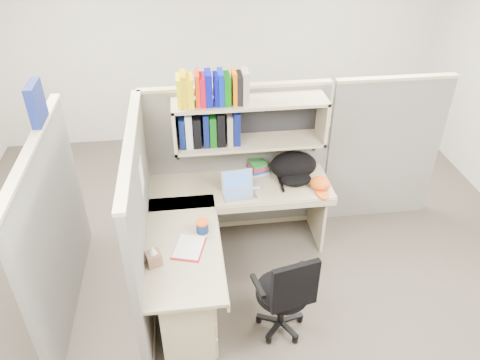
{
  "coord_description": "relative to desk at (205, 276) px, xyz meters",
  "views": [
    {
      "loc": [
        -0.48,
        -3.1,
        3.29
      ],
      "look_at": [
        -0.05,
        0.25,
        1.02
      ],
      "focal_mm": 35.0,
      "sensor_mm": 36.0,
      "label": 1
    }
  ],
  "objects": [
    {
      "name": "ground",
      "position": [
        0.41,
        0.29,
        -0.44
      ],
      "size": [
        6.0,
        6.0,
        0.0
      ],
      "primitive_type": "plane",
      "color": "#363029",
      "rests_on": "ground"
    },
    {
      "name": "room_shell",
      "position": [
        0.41,
        0.29,
        1.18
      ],
      "size": [
        6.0,
        6.0,
        6.0
      ],
      "color": "#B4B0A2",
      "rests_on": "ground"
    },
    {
      "name": "cubicle",
      "position": [
        0.04,
        0.74,
        0.47
      ],
      "size": [
        3.79,
        1.84,
        1.95
      ],
      "color": "#62625D",
      "rests_on": "ground"
    },
    {
      "name": "desk",
      "position": [
        0.0,
        0.0,
        0.0
      ],
      "size": [
        1.74,
        1.75,
        0.73
      ],
      "color": "tan",
      "rests_on": "ground"
    },
    {
      "name": "laptop",
      "position": [
        0.38,
        0.71,
        0.4
      ],
      "size": [
        0.32,
        0.32,
        0.21
      ],
      "primitive_type": null,
      "rotation": [
        0.0,
        0.0,
        0.08
      ],
      "color": "silver",
      "rests_on": "desk"
    },
    {
      "name": "backpack",
      "position": [
        0.94,
        0.89,
        0.43
      ],
      "size": [
        0.54,
        0.47,
        0.27
      ],
      "primitive_type": null,
      "rotation": [
        0.0,
        0.0,
        -0.3
      ],
      "color": "black",
      "rests_on": "desk"
    },
    {
      "name": "orange_cap",
      "position": [
        1.15,
        0.73,
        0.34
      ],
      "size": [
        0.2,
        0.23,
        0.11
      ],
      "primitive_type": null,
      "rotation": [
        0.0,
        0.0,
        -0.02
      ],
      "color": "#D45212",
      "rests_on": "desk"
    },
    {
      "name": "snack_canister",
      "position": [
        0.0,
        0.23,
        0.35
      ],
      "size": [
        0.11,
        0.11,
        0.11
      ],
      "color": "navy",
      "rests_on": "desk"
    },
    {
      "name": "tissue_box",
      "position": [
        -0.39,
        -0.11,
        0.38
      ],
      "size": [
        0.14,
        0.14,
        0.17
      ],
      "primitive_type": null,
      "rotation": [
        0.0,
        0.0,
        0.33
      ],
      "color": "#8D6550",
      "rests_on": "desk"
    },
    {
      "name": "mouse",
      "position": [
        0.55,
        0.78,
        0.31
      ],
      "size": [
        0.1,
        0.07,
        0.03
      ],
      "primitive_type": "ellipsoid",
      "rotation": [
        0.0,
        0.0,
        -0.21
      ],
      "color": "#8FA0CB",
      "rests_on": "desk"
    },
    {
      "name": "paper_cup",
      "position": [
        0.45,
        0.96,
        0.34
      ],
      "size": [
        0.07,
        0.07,
        0.1
      ],
      "primitive_type": "cylinder",
      "rotation": [
        0.0,
        0.0,
        -0.09
      ],
      "color": "white",
      "rests_on": "desk"
    },
    {
      "name": "book_stack",
      "position": [
        0.6,
        1.11,
        0.35
      ],
      "size": [
        0.23,
        0.28,
        0.12
      ],
      "primitive_type": null,
      "rotation": [
        0.0,
        0.0,
        0.26
      ],
      "color": "slate",
      "rests_on": "desk"
    },
    {
      "name": "loose_paper",
      "position": [
        -0.12,
        0.05,
        0.29
      ],
      "size": [
        0.29,
        0.33,
        0.0
      ],
      "primitive_type": null,
      "rotation": [
        0.0,
        0.0,
        -0.29
      ],
      "color": "silver",
      "rests_on": "desk"
    },
    {
      "name": "task_chair",
      "position": [
        0.61,
        -0.3,
        -0.12
      ],
      "size": [
        0.51,
        0.47,
        0.91
      ],
      "color": "black",
      "rests_on": "ground"
    }
  ]
}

